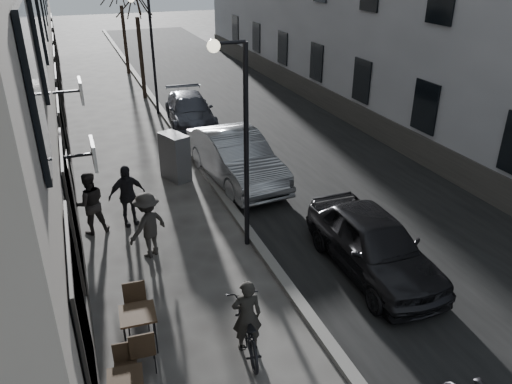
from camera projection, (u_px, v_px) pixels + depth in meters
road at (252, 117)px, 22.36m from camera, size 7.30×60.00×0.00m
kerb at (172, 125)px, 21.17m from camera, size 0.25×60.00×0.12m
streetlamp_near at (239, 126)px, 11.29m from camera, size 0.90×0.28×5.09m
streetlamp_far at (148, 43)px, 21.38m from camera, size 0.90×0.28×5.09m
tree_near at (136, 0)px, 23.28m from camera, size 2.40×2.40×5.70m
bistro_set_c at (139, 326)px, 9.20m from camera, size 0.68×1.61×0.94m
utility_cabinet at (175, 157)px, 16.01m from camera, size 0.89×1.15×1.52m
bicycle at (247, 328)px, 9.19m from camera, size 0.88×1.84×0.93m
cyclist_rider at (247, 315)px, 9.06m from camera, size 0.60×0.44×1.51m
pedestrian_near at (90, 203)px, 12.88m from camera, size 0.89×0.73×1.70m
pedestrian_mid at (148, 225)px, 11.89m from camera, size 1.24×1.11×1.67m
pedestrian_far at (127, 196)px, 13.27m from camera, size 1.07×0.61×1.72m
car_near at (373, 244)px, 11.35m from camera, size 1.77×4.25×1.44m
car_mid at (236, 157)px, 15.90m from camera, size 2.12×4.95×1.59m
car_far at (190, 110)px, 21.08m from camera, size 2.21×4.58×1.28m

